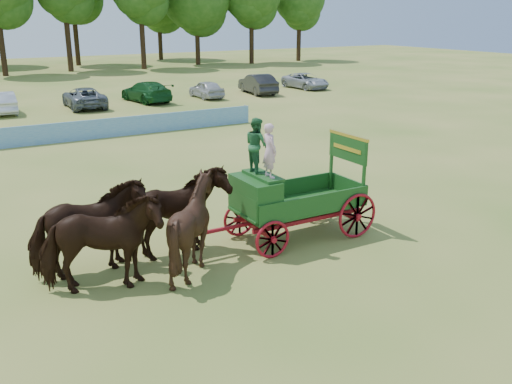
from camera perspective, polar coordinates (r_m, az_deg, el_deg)
The scene contains 8 objects.
ground at distance 15.08m, azimuth -6.88°, elevation -8.32°, with size 160.00×160.00×0.00m, color #A6934B.
horse_lead_left at distance 14.20m, azimuth -15.24°, elevation -5.04°, with size 1.34×2.95×2.49m, color black.
horse_lead_right at distance 15.20m, azimuth -16.36°, elevation -3.62°, with size 1.34×2.95×2.49m, color black.
horse_wheel_left at distance 14.91m, azimuth -6.34°, elevation -3.38°, with size 2.01×2.26×2.50m, color black.
horse_wheel_right at distance 15.87m, azimuth -7.97°, elevation -2.15°, with size 1.34×2.95×2.49m, color black.
farm_dray at distance 16.59m, azimuth 2.14°, elevation 0.32°, with size 6.00×2.00×3.72m.
sponsor_banner at distance 31.41m, azimuth -22.00°, elevation 5.22°, with size 26.00×0.08×1.05m, color #226FB8.
parked_cars at distance 43.09m, azimuth -22.09°, elevation 8.52°, with size 52.83×7.03×1.64m.
Camera 1 is at (-5.24, -12.54, 6.55)m, focal length 40.00 mm.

